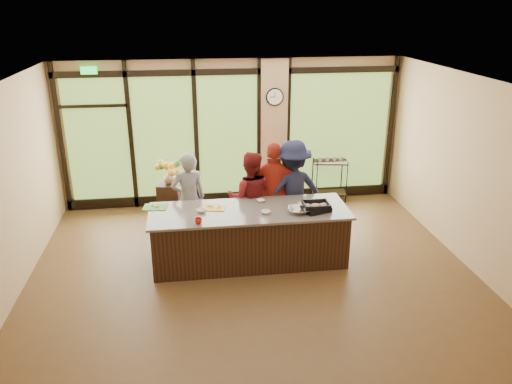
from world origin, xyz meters
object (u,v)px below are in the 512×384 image
object	(u,v)px
cook_left	(189,199)
cook_right	(292,190)
island_base	(249,237)
flower_stand	(171,204)
bar_cart	(330,174)
roasting_pan	(316,209)

from	to	relation	value
cook_left	cook_right	xyz separation A→B (m)	(1.83, -0.06, 0.08)
island_base	flower_stand	world-z (taller)	island_base
flower_stand	cook_left	bearing A→B (deg)	-50.07
island_base	bar_cart	world-z (taller)	bar_cart
island_base	roasting_pan	bearing A→B (deg)	-9.82
island_base	flower_stand	distance (m)	2.09
cook_left	flower_stand	bearing A→B (deg)	-78.43
cook_right	flower_stand	world-z (taller)	cook_right
flower_stand	island_base	bearing A→B (deg)	-35.19
cook_right	flower_stand	bearing A→B (deg)	-31.37
cook_left	roasting_pan	distance (m)	2.26
cook_left	cook_right	bearing A→B (deg)	166.14
flower_stand	bar_cart	distance (m)	3.44
roasting_pan	cook_left	bearing A→B (deg)	133.69
island_base	flower_stand	xyz separation A→B (m)	(-1.30, 1.64, -0.02)
island_base	roasting_pan	world-z (taller)	roasting_pan
cook_left	bar_cart	world-z (taller)	cook_left
cook_right	roasting_pan	xyz separation A→B (m)	(0.18, -0.98, 0.05)
flower_stand	roasting_pan	bearing A→B (deg)	-21.33
flower_stand	bar_cart	size ratio (longest dim) A/B	0.86
roasting_pan	bar_cart	xyz separation A→B (m)	(0.99, 2.63, -0.37)
island_base	cook_left	distance (m)	1.34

